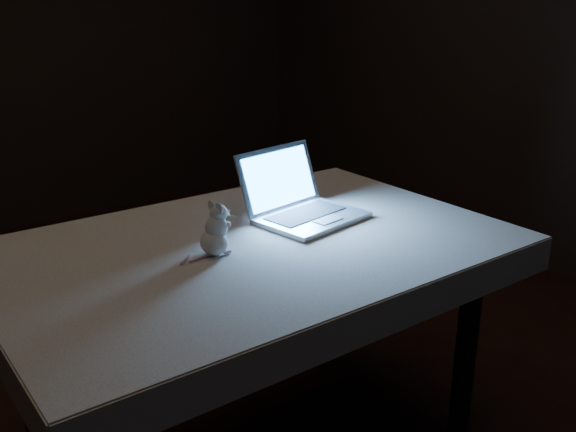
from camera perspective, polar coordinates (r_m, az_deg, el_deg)
floor at (r=2.44m, az=-8.74°, el=-17.96°), size 5.00×5.00×0.00m
table at (r=2.09m, az=-2.95°, el=-12.17°), size 1.42×0.93×0.75m
tablecloth at (r=1.95m, az=-4.17°, el=-3.53°), size 1.63×1.20×0.10m
laptop at (r=2.06m, az=2.19°, el=2.57°), size 0.37×0.34×0.23m
plush_mouse at (r=1.80m, az=-6.64°, el=-1.18°), size 0.13×0.13×0.15m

